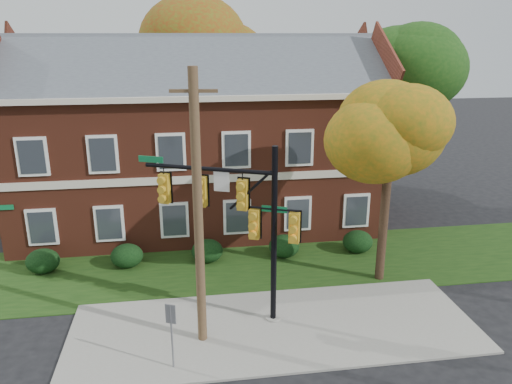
{
  "coord_description": "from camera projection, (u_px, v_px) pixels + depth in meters",
  "views": [
    {
      "loc": [
        -2.88,
        -13.78,
        9.79
      ],
      "look_at": [
        -0.35,
        3.0,
        4.37
      ],
      "focal_mm": 35.0,
      "sensor_mm": 36.0,
      "label": 1
    }
  ],
  "objects": [
    {
      "name": "hedge_far_right",
      "position": [
        358.0,
        242.0,
        23.23
      ],
      "size": [
        1.4,
        1.26,
        1.05
      ],
      "primitive_type": "ellipsoid",
      "color": "black",
      "rests_on": "ground"
    },
    {
      "name": "ground",
      "position": [
        280.0,
        346.0,
        16.37
      ],
      "size": [
        120.0,
        120.0,
        0.0
      ],
      "primitive_type": "plane",
      "color": "black",
      "rests_on": "ground"
    },
    {
      "name": "hedge_left",
      "position": [
        127.0,
        256.0,
        21.74
      ],
      "size": [
        1.4,
        1.26,
        1.05
      ],
      "primitive_type": "ellipsoid",
      "color": "black",
      "rests_on": "ground"
    },
    {
      "name": "apartment_building",
      "position": [
        199.0,
        130.0,
        25.83
      ],
      "size": [
        18.8,
        8.8,
        9.74
      ],
      "color": "maroon",
      "rests_on": "ground"
    },
    {
      "name": "traffic_signal",
      "position": [
        241.0,
        214.0,
        16.86
      ],
      "size": [
        5.31,
        2.38,
        6.37
      ],
      "rotation": [
        0.0,
        0.0,
        -0.4
      ],
      "color": "gray",
      "rests_on": "ground"
    },
    {
      "name": "hedge_far_left",
      "position": [
        43.0,
        261.0,
        21.24
      ],
      "size": [
        1.4,
        1.26,
        1.05
      ],
      "primitive_type": "ellipsoid",
      "color": "black",
      "rests_on": "ground"
    },
    {
      "name": "hedge_right",
      "position": [
        284.0,
        246.0,
        22.73
      ],
      "size": [
        1.4,
        1.26,
        1.05
      ],
      "primitive_type": "ellipsoid",
      "color": "black",
      "rests_on": "ground"
    },
    {
      "name": "tree_right_rear",
      "position": [
        404.0,
        65.0,
        27.29
      ],
      "size": [
        6.3,
        5.95,
        10.62
      ],
      "color": "black",
      "rests_on": "ground"
    },
    {
      "name": "sidewalk",
      "position": [
        275.0,
        328.0,
        17.3
      ],
      "size": [
        14.0,
        5.0,
        0.08
      ],
      "primitive_type": "cube",
      "color": "gray",
      "rests_on": "ground"
    },
    {
      "name": "grass_strip",
      "position": [
        254.0,
        265.0,
        22.01
      ],
      "size": [
        30.0,
        6.0,
        0.04
      ],
      "primitive_type": "cube",
      "color": "#193811",
      "rests_on": "ground"
    },
    {
      "name": "hedge_center",
      "position": [
        207.0,
        251.0,
        22.24
      ],
      "size": [
        1.4,
        1.26,
        1.05
      ],
      "primitive_type": "ellipsoid",
      "color": "black",
      "rests_on": "ground"
    },
    {
      "name": "sign_post",
      "position": [
        171.0,
        326.0,
        14.77
      ],
      "size": [
        0.31,
        0.17,
        2.23
      ],
      "rotation": [
        0.0,
        0.0,
        -0.42
      ],
      "color": "slate",
      "rests_on": "ground"
    },
    {
      "name": "tree_near_right",
      "position": [
        399.0,
        120.0,
        18.72
      ],
      "size": [
        4.5,
        4.25,
        8.58
      ],
      "color": "black",
      "rests_on": "ground"
    },
    {
      "name": "tree_far_rear",
      "position": [
        213.0,
        49.0,
        32.24
      ],
      "size": [
        6.84,
        6.46,
        11.52
      ],
      "color": "black",
      "rests_on": "ground"
    },
    {
      "name": "utility_pole",
      "position": [
        198.0,
        213.0,
        15.28
      ],
      "size": [
        1.39,
        0.33,
        8.92
      ],
      "rotation": [
        0.0,
        0.0,
        -0.14
      ],
      "color": "#523826",
      "rests_on": "ground"
    }
  ]
}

